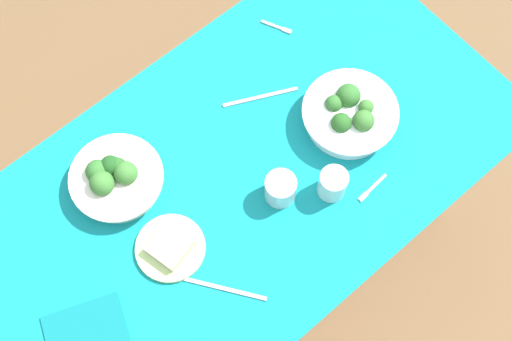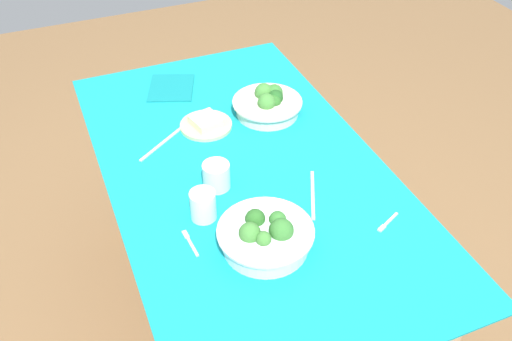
% 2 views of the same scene
% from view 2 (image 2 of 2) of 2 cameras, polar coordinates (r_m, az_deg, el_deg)
% --- Properties ---
extents(ground_plane, '(6.00, 6.00, 0.00)m').
position_cam_2_polar(ground_plane, '(2.35, -0.83, -14.46)').
color(ground_plane, brown).
extents(dining_table, '(1.50, 0.84, 0.76)m').
position_cam_2_polar(dining_table, '(1.86, -1.02, -2.80)').
color(dining_table, teal).
rests_on(dining_table, ground_plane).
extents(broccoli_bowl_far, '(0.26, 0.26, 0.10)m').
position_cam_2_polar(broccoli_bowl_far, '(1.52, 0.97, -6.54)').
color(broccoli_bowl_far, white).
rests_on(broccoli_bowl_far, dining_table).
extents(broccoli_bowl_near, '(0.24, 0.24, 0.10)m').
position_cam_2_polar(broccoli_bowl_near, '(2.02, 1.20, 6.63)').
color(broccoli_bowl_near, silver).
rests_on(broccoli_bowl_near, dining_table).
extents(bread_side_plate, '(0.18, 0.18, 0.04)m').
position_cam_2_polar(bread_side_plate, '(1.97, -5.01, 4.67)').
color(bread_side_plate, '#B7D684').
rests_on(bread_side_plate, dining_table).
extents(water_glass_center, '(0.08, 0.08, 0.08)m').
position_cam_2_polar(water_glass_center, '(1.70, -3.97, -0.53)').
color(water_glass_center, silver).
rests_on(water_glass_center, dining_table).
extents(water_glass_side, '(0.07, 0.07, 0.09)m').
position_cam_2_polar(water_glass_side, '(1.60, -5.29, -3.46)').
color(water_glass_side, silver).
rests_on(water_glass_side, dining_table).
extents(fork_by_far_bowl, '(0.10, 0.02, 0.00)m').
position_cam_2_polar(fork_by_far_bowl, '(1.56, -6.61, -7.09)').
color(fork_by_far_bowl, '#B7B7BC').
rests_on(fork_by_far_bowl, dining_table).
extents(fork_by_near_bowl, '(0.05, 0.09, 0.00)m').
position_cam_2_polar(fork_by_near_bowl, '(1.65, 12.94, -5.11)').
color(fork_by_near_bowl, '#B7B7BC').
rests_on(fork_by_near_bowl, dining_table).
extents(table_knife_left, '(0.14, 0.18, 0.00)m').
position_cam_2_polar(table_knife_left, '(1.91, -9.34, 2.70)').
color(table_knife_left, '#B7B7BC').
rests_on(table_knife_left, dining_table).
extents(table_knife_right, '(0.20, 0.10, 0.00)m').
position_cam_2_polar(table_knife_right, '(1.70, 5.67, -2.40)').
color(table_knife_right, '#B7B7BC').
rests_on(table_knife_right, dining_table).
extents(napkin_folded_upper, '(0.24, 0.22, 0.01)m').
position_cam_2_polar(napkin_folded_upper, '(2.20, -8.44, 8.16)').
color(napkin_folded_upper, '#0F777D').
rests_on(napkin_folded_upper, dining_table).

